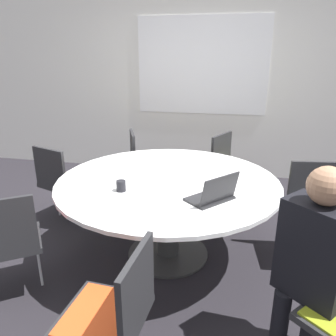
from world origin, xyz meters
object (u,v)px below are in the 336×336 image
(chair_1, at_px, (316,205))
(laptop, at_px, (214,194))
(chair_2, at_px, (230,165))
(handbag, at_px, (201,183))
(chair_3, at_px, (144,160))
(person_0, at_px, (314,256))
(chair_6, at_px, (114,309))
(coffee_cup, at_px, (121,186))
(chair_5, at_px, (6,238))
(chair_4, at_px, (61,178))

(chair_1, distance_m, laptop, 1.05)
(chair_2, xyz_separation_m, laptop, (-0.08, -1.51, 0.28))
(chair_1, height_order, handbag, chair_1)
(chair_1, xyz_separation_m, chair_3, (-1.77, 0.90, 0.00))
(chair_1, bearing_deg, person_0, 69.54)
(chair_6, bearing_deg, coffee_cup, 20.56)
(chair_5, bearing_deg, handbag, 27.77)
(chair_4, height_order, coffee_cup, chair_4)
(chair_1, bearing_deg, chair_4, -10.55)
(chair_4, height_order, handbag, chair_4)
(chair_3, xyz_separation_m, coffee_cup, (0.24, -1.44, 0.26))
(chair_3, bearing_deg, handbag, 90.69)
(chair_1, xyz_separation_m, person_0, (-0.25, -1.10, 0.20))
(chair_4, xyz_separation_m, chair_6, (1.19, -1.61, 0.00))
(chair_6, height_order, handbag, chair_6)
(chair_6, distance_m, laptop, 1.03)
(handbag, bearing_deg, chair_1, -47.36)
(chair_1, height_order, chair_6, same)
(chair_6, height_order, laptop, laptop)
(chair_5, xyz_separation_m, laptop, (1.39, 0.42, 0.28))
(chair_2, distance_m, chair_4, 1.87)
(chair_1, bearing_deg, chair_6, 42.62)
(chair_2, height_order, coffee_cup, chair_2)
(chair_6, relative_size, laptop, 2.14)
(coffee_cup, bearing_deg, chair_6, -72.93)
(laptop, bearing_deg, chair_5, -31.85)
(laptop, relative_size, handbag, 1.10)
(laptop, distance_m, coffee_cup, 0.70)
(chair_4, distance_m, person_0, 2.51)
(chair_4, relative_size, person_0, 0.71)
(coffee_cup, bearing_deg, chair_1, 19.54)
(chair_5, bearing_deg, chair_1, -10.81)
(chair_3, xyz_separation_m, chair_5, (-0.44, -1.91, 0.00))
(chair_3, relative_size, chair_4, 1.00)
(chair_2, relative_size, person_0, 0.71)
(chair_5, xyz_separation_m, handbag, (1.12, 2.20, -0.36))
(chair_2, xyz_separation_m, chair_4, (-1.69, -0.79, 0.00))
(chair_5, relative_size, laptop, 2.14)
(person_0, bearing_deg, coffee_cup, 17.41)
(chair_2, bearing_deg, chair_6, 14.37)
(chair_2, distance_m, handbag, 0.57)
(chair_1, height_order, chair_5, same)
(chair_4, relative_size, handbag, 2.35)
(chair_1, xyz_separation_m, coffee_cup, (-1.53, -0.54, 0.26))
(chair_1, xyz_separation_m, handbag, (-1.10, 1.19, -0.36))
(laptop, relative_size, coffee_cup, 4.75)
(chair_6, xyz_separation_m, coffee_cup, (-0.29, 0.94, 0.26))
(chair_3, height_order, coffee_cup, chair_3)
(chair_2, bearing_deg, laptop, 22.88)
(chair_4, distance_m, laptop, 1.78)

